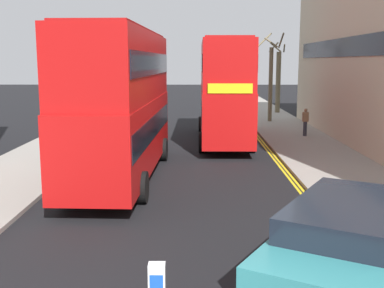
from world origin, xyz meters
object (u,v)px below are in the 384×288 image
(double_decker_bus_away, at_px, (121,100))
(double_decker_bus_oncoming, at_px, (224,88))
(taxi_minivan, at_px, (342,265))
(pedestrian_far, at_px, (305,122))

(double_decker_bus_away, height_order, double_decker_bus_oncoming, same)
(double_decker_bus_away, relative_size, double_decker_bus_oncoming, 1.01)
(taxi_minivan, bearing_deg, double_decker_bus_away, 116.99)
(double_decker_bus_away, xyz_separation_m, double_decker_bus_oncoming, (4.37, 8.63, 0.00))
(double_decker_bus_oncoming, distance_m, taxi_minivan, 19.25)
(double_decker_bus_away, relative_size, taxi_minivan, 2.13)
(double_decker_bus_away, xyz_separation_m, taxi_minivan, (5.34, -10.49, -1.96))
(double_decker_bus_away, distance_m, pedestrian_far, 13.70)
(double_decker_bus_oncoming, xyz_separation_m, pedestrian_far, (4.89, 1.26, -2.04))
(double_decker_bus_away, distance_m, taxi_minivan, 11.94)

